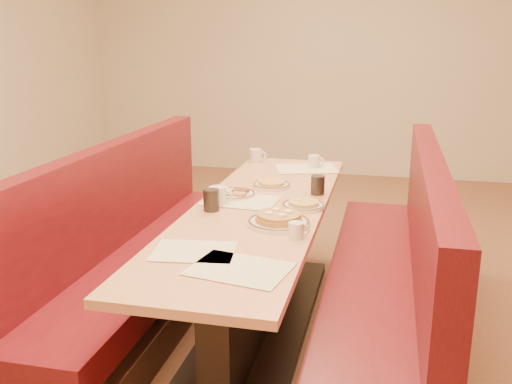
% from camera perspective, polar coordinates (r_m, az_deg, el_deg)
% --- Properties ---
extents(ground, '(8.00, 8.00, 0.00)m').
position_cam_1_polar(ground, '(3.40, 0.28, -13.62)').
color(ground, '#9E6647').
rests_on(ground, ground).
extents(diner_table, '(0.70, 2.50, 0.75)m').
position_cam_1_polar(diner_table, '(3.24, 0.28, -7.82)').
color(diner_table, black).
rests_on(diner_table, ground).
extents(booth_left, '(0.55, 2.50, 1.05)m').
position_cam_1_polar(booth_left, '(3.47, -11.67, -6.77)').
color(booth_left, '#4C3326').
rests_on(booth_left, ground).
extents(booth_right, '(0.55, 2.50, 1.05)m').
position_cam_1_polar(booth_right, '(3.18, 13.44, -9.02)').
color(booth_right, '#4C3326').
rests_on(booth_right, ground).
extents(placemat_near_left, '(0.38, 0.31, 0.00)m').
position_cam_1_polar(placemat_near_left, '(2.48, -6.22, -5.90)').
color(placemat_near_left, '#FBE8C4').
rests_on(placemat_near_left, diner_table).
extents(placemat_near_right, '(0.43, 0.35, 0.00)m').
position_cam_1_polar(placemat_near_right, '(2.29, -1.66, -7.68)').
color(placemat_near_right, '#FBE8C4').
rests_on(placemat_near_right, diner_table).
extents(placemat_far_left, '(0.42, 0.32, 0.00)m').
position_cam_1_polar(placemat_far_left, '(3.21, -1.50, -0.86)').
color(placemat_far_left, '#FBE8C4').
rests_on(placemat_far_left, diner_table).
extents(placemat_far_right, '(0.49, 0.42, 0.00)m').
position_cam_1_polar(placemat_far_right, '(4.00, 5.05, 2.36)').
color(placemat_far_right, '#FBE8C4').
rests_on(placemat_far_right, diner_table).
extents(pancake_plate, '(0.31, 0.31, 0.07)m').
position_cam_1_polar(pancake_plate, '(2.81, 2.29, -2.83)').
color(pancake_plate, silver).
rests_on(pancake_plate, diner_table).
extents(eggs_plate, '(0.26, 0.26, 0.05)m').
position_cam_1_polar(eggs_plate, '(3.31, -2.35, -0.15)').
color(eggs_plate, silver).
rests_on(eggs_plate, diner_table).
extents(extra_plate_mid, '(0.24, 0.24, 0.05)m').
position_cam_1_polar(extra_plate_mid, '(3.09, 4.77, -1.27)').
color(extra_plate_mid, silver).
rests_on(extra_plate_mid, diner_table).
extents(extra_plate_far, '(0.23, 0.23, 0.05)m').
position_cam_1_polar(extra_plate_far, '(3.51, 1.57, 0.77)').
color(extra_plate_far, silver).
rests_on(extra_plate_far, diner_table).
extents(coffee_mug_a, '(0.10, 0.07, 0.08)m').
position_cam_1_polar(coffee_mug_a, '(2.62, 4.10, -3.82)').
color(coffee_mug_a, silver).
rests_on(coffee_mug_a, diner_table).
extents(coffee_mug_b, '(0.13, 0.09, 0.10)m').
position_cam_1_polar(coffee_mug_b, '(3.14, -3.79, -0.34)').
color(coffee_mug_b, silver).
rests_on(coffee_mug_b, diner_table).
extents(coffee_mug_c, '(0.12, 0.08, 0.09)m').
position_cam_1_polar(coffee_mug_c, '(4.03, 5.87, 3.07)').
color(coffee_mug_c, silver).
rests_on(coffee_mug_c, diner_table).
extents(coffee_mug_d, '(0.13, 0.09, 0.10)m').
position_cam_1_polar(coffee_mug_d, '(4.20, -0.01, 3.69)').
color(coffee_mug_d, silver).
rests_on(coffee_mug_d, diner_table).
extents(soda_tumbler_near, '(0.09, 0.09, 0.12)m').
position_cam_1_polar(soda_tumbler_near, '(3.03, -4.50, -0.81)').
color(soda_tumbler_near, black).
rests_on(soda_tumbler_near, diner_table).
extents(soda_tumbler_mid, '(0.08, 0.08, 0.11)m').
position_cam_1_polar(soda_tumbler_mid, '(3.35, 6.19, 0.69)').
color(soda_tumbler_mid, black).
rests_on(soda_tumbler_mid, diner_table).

